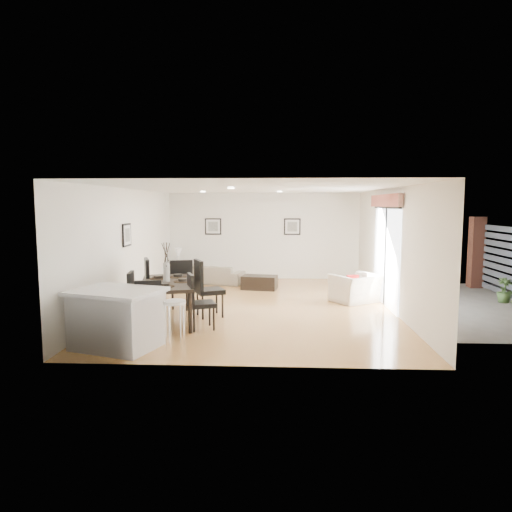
{
  "coord_description": "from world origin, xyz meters",
  "views": [
    {
      "loc": [
        0.49,
        -10.38,
        2.33
      ],
      "look_at": [
        -0.06,
        0.4,
        1.12
      ],
      "focal_mm": 32.0,
      "sensor_mm": 36.0,
      "label": 1
    }
  ],
  "objects_px": {
    "dining_chair_wfar": "(141,284)",
    "dining_chair_efar": "(205,285)",
    "kitchen_island": "(117,318)",
    "bar_stool": "(175,307)",
    "side_table": "(179,270)",
    "dining_chair_wnear": "(125,297)",
    "armchair": "(356,288)",
    "dining_chair_foot": "(181,281)",
    "sofa": "(212,274)",
    "dining_chair_head": "(148,307)",
    "dining_table": "(167,286)",
    "dining_chair_enear": "(197,298)",
    "coffee_table": "(259,282)"
  },
  "relations": [
    {
      "from": "kitchen_island",
      "to": "bar_stool",
      "type": "relative_size",
      "value": 2.07
    },
    {
      "from": "coffee_table",
      "to": "bar_stool",
      "type": "distance_m",
      "value": 5.45
    },
    {
      "from": "dining_chair_wfar",
      "to": "side_table",
      "type": "bearing_deg",
      "value": 162.5
    },
    {
      "from": "armchair",
      "to": "side_table",
      "type": "xyz_separation_m",
      "value": [
        -5.0,
        3.13,
        -0.05
      ]
    },
    {
      "from": "dining_chair_enear",
      "to": "side_table",
      "type": "relative_size",
      "value": 1.87
    },
    {
      "from": "coffee_table",
      "to": "kitchen_island",
      "type": "xyz_separation_m",
      "value": [
        -2.11,
        -5.3,
        0.3
      ]
    },
    {
      "from": "side_table",
      "to": "bar_stool",
      "type": "bearing_deg",
      "value": -78.01
    },
    {
      "from": "dining_chair_wnear",
      "to": "side_table",
      "type": "height_order",
      "value": "dining_chair_wnear"
    },
    {
      "from": "dining_chair_wfar",
      "to": "dining_chair_efar",
      "type": "relative_size",
      "value": 1.0
    },
    {
      "from": "sofa",
      "to": "bar_stool",
      "type": "relative_size",
      "value": 2.35
    },
    {
      "from": "dining_chair_wfar",
      "to": "kitchen_island",
      "type": "height_order",
      "value": "dining_chair_wfar"
    },
    {
      "from": "dining_table",
      "to": "kitchen_island",
      "type": "relative_size",
      "value": 1.3
    },
    {
      "from": "sofa",
      "to": "dining_chair_wnear",
      "type": "bearing_deg",
      "value": 93.3
    },
    {
      "from": "armchair",
      "to": "dining_table",
      "type": "xyz_separation_m",
      "value": [
        -4.08,
        -2.06,
        0.4
      ]
    },
    {
      "from": "sofa",
      "to": "kitchen_island",
      "type": "distance_m",
      "value": 6.22
    },
    {
      "from": "dining_chair_enear",
      "to": "bar_stool",
      "type": "height_order",
      "value": "dining_chair_enear"
    },
    {
      "from": "dining_chair_head",
      "to": "coffee_table",
      "type": "xyz_separation_m",
      "value": [
        1.71,
        4.85,
        -0.38
      ]
    },
    {
      "from": "dining_chair_head",
      "to": "side_table",
      "type": "relative_size",
      "value": 1.82
    },
    {
      "from": "dining_chair_efar",
      "to": "dining_chair_foot",
      "type": "bearing_deg",
      "value": 16.39
    },
    {
      "from": "armchair",
      "to": "bar_stool",
      "type": "distance_m",
      "value": 5.15
    },
    {
      "from": "dining_chair_enear",
      "to": "dining_chair_wfar",
      "type": "bearing_deg",
      "value": 32.52
    },
    {
      "from": "armchair",
      "to": "coffee_table",
      "type": "distance_m",
      "value": 2.86
    },
    {
      "from": "dining_table",
      "to": "coffee_table",
      "type": "height_order",
      "value": "dining_table"
    },
    {
      "from": "dining_chair_enear",
      "to": "kitchen_island",
      "type": "relative_size",
      "value": 0.64
    },
    {
      "from": "dining_chair_wfar",
      "to": "bar_stool",
      "type": "height_order",
      "value": "dining_chair_wfar"
    },
    {
      "from": "dining_chair_efar",
      "to": "coffee_table",
      "type": "relative_size",
      "value": 1.27
    },
    {
      "from": "dining_chair_enear",
      "to": "coffee_table",
      "type": "xyz_separation_m",
      "value": [
        0.99,
        4.15,
        -0.4
      ]
    },
    {
      "from": "side_table",
      "to": "bar_stool",
      "type": "height_order",
      "value": "bar_stool"
    },
    {
      "from": "side_table",
      "to": "dining_chair_wnear",
      "type": "bearing_deg",
      "value": -87.72
    },
    {
      "from": "coffee_table",
      "to": "dining_table",
      "type": "bearing_deg",
      "value": -105.78
    },
    {
      "from": "armchair",
      "to": "bar_stool",
      "type": "height_order",
      "value": "bar_stool"
    },
    {
      "from": "dining_table",
      "to": "dining_chair_efar",
      "type": "distance_m",
      "value": 0.82
    },
    {
      "from": "dining_chair_wnear",
      "to": "dining_chair_head",
      "type": "bearing_deg",
      "value": 33.07
    },
    {
      "from": "sofa",
      "to": "dining_chair_efar",
      "type": "height_order",
      "value": "dining_chair_efar"
    },
    {
      "from": "armchair",
      "to": "dining_chair_foot",
      "type": "distance_m",
      "value": 4.15
    },
    {
      "from": "dining_chair_enear",
      "to": "bar_stool",
      "type": "xyz_separation_m",
      "value": [
        -0.16,
        -1.15,
        0.09
      ]
    },
    {
      "from": "armchair",
      "to": "dining_chair_head",
      "type": "relative_size",
      "value": 1.01
    },
    {
      "from": "dining_chair_efar",
      "to": "bar_stool",
      "type": "relative_size",
      "value": 1.52
    },
    {
      "from": "dining_table",
      "to": "dining_chair_wfar",
      "type": "distance_m",
      "value": 0.87
    },
    {
      "from": "dining_chair_wfar",
      "to": "dining_chair_efar",
      "type": "bearing_deg",
      "value": 66.36
    },
    {
      "from": "dining_chair_wnear",
      "to": "dining_chair_head",
      "type": "relative_size",
      "value": 1.05
    },
    {
      "from": "dining_chair_efar",
      "to": "side_table",
      "type": "distance_m",
      "value": 5.03
    },
    {
      "from": "dining_table",
      "to": "dining_chair_efar",
      "type": "relative_size",
      "value": 1.77
    },
    {
      "from": "dining_chair_enear",
      "to": "kitchen_island",
      "type": "distance_m",
      "value": 1.6
    },
    {
      "from": "dining_chair_wfar",
      "to": "dining_chair_efar",
      "type": "xyz_separation_m",
      "value": [
        1.38,
        -0.08,
        -0.0
      ]
    },
    {
      "from": "dining_table",
      "to": "coffee_table",
      "type": "xyz_separation_m",
      "value": [
        1.69,
        3.63,
        -0.54
      ]
    },
    {
      "from": "coffee_table",
      "to": "dining_chair_efar",
      "type": "bearing_deg",
      "value": -98.27
    },
    {
      "from": "dining_chair_wfar",
      "to": "dining_chair_foot",
      "type": "relative_size",
      "value": 1.08
    },
    {
      "from": "dining_chair_efar",
      "to": "dining_chair_foot",
      "type": "relative_size",
      "value": 1.08
    },
    {
      "from": "dining_chair_enear",
      "to": "dining_chair_efar",
      "type": "distance_m",
      "value": 0.97
    }
  ]
}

